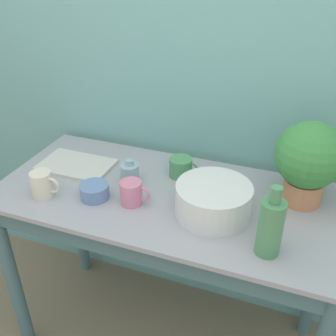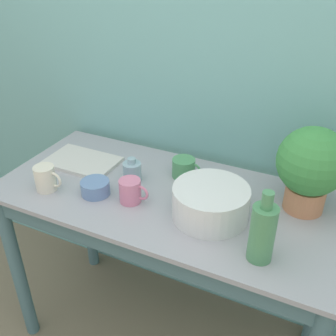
{
  "view_description": "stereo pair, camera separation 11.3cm",
  "coord_description": "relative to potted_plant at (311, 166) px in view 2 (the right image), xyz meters",
  "views": [
    {
      "loc": [
        0.44,
        -0.87,
        1.74
      ],
      "look_at": [
        0.0,
        0.32,
        0.98
      ],
      "focal_mm": 42.0,
      "sensor_mm": 36.0,
      "label": 1
    },
    {
      "loc": [
        0.55,
        -0.83,
        1.74
      ],
      "look_at": [
        0.0,
        0.32,
        0.98
      ],
      "focal_mm": 42.0,
      "sensor_mm": 36.0,
      "label": 2
    }
  ],
  "objects": [
    {
      "name": "bottle_short",
      "position": [
        -0.67,
        -0.11,
        -0.14
      ],
      "size": [
        0.07,
        0.07,
        0.1
      ],
      "color": "#93B2BC",
      "rests_on": "counter_table"
    },
    {
      "name": "bowl_small_blue",
      "position": [
        -0.75,
        -0.25,
        -0.15
      ],
      "size": [
        0.11,
        0.11,
        0.06
      ],
      "color": "#6684B2",
      "rests_on": "counter_table"
    },
    {
      "name": "mug_pink",
      "position": [
        -0.6,
        -0.24,
        -0.14
      ],
      "size": [
        0.12,
        0.08,
        0.09
      ],
      "color": "pink",
      "rests_on": "counter_table"
    },
    {
      "name": "tray_board",
      "position": [
        -0.94,
        -0.08,
        -0.17
      ],
      "size": [
        0.31,
        0.2,
        0.02
      ],
      "color": "beige",
      "rests_on": "counter_table"
    },
    {
      "name": "bowl_wash_large",
      "position": [
        -0.29,
        -0.19,
        -0.12
      ],
      "size": [
        0.27,
        0.27,
        0.12
      ],
      "color": "silver",
      "rests_on": "counter_table"
    },
    {
      "name": "potted_plant",
      "position": [
        0.0,
        0.0,
        0.0
      ],
      "size": [
        0.25,
        0.25,
        0.32
      ],
      "color": "tan",
      "rests_on": "counter_table"
    },
    {
      "name": "counter_table",
      "position": [
        -0.49,
        -0.16,
        -0.36
      ],
      "size": [
        1.37,
        0.64,
        0.86
      ],
      "color": "slate",
      "rests_on": "ground_plane"
    },
    {
      "name": "mug_cream",
      "position": [
        -0.94,
        -0.31,
        -0.13
      ],
      "size": [
        0.12,
        0.08,
        0.1
      ],
      "color": "beige",
      "rests_on": "counter_table"
    },
    {
      "name": "wall_back",
      "position": [
        -0.49,
        0.24,
        0.16
      ],
      "size": [
        6.0,
        0.05,
        2.4
      ],
      "color": "#70ADA8",
      "rests_on": "ground_plane"
    },
    {
      "name": "mug_green",
      "position": [
        -0.49,
        0.01,
        -0.14
      ],
      "size": [
        0.13,
        0.1,
        0.08
      ],
      "color": "#4C935B",
      "rests_on": "counter_table"
    },
    {
      "name": "bottle_tall",
      "position": [
        -0.08,
        -0.33,
        -0.08
      ],
      "size": [
        0.08,
        0.08,
        0.25
      ],
      "color": "#4C8C59",
      "rests_on": "counter_table"
    }
  ]
}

